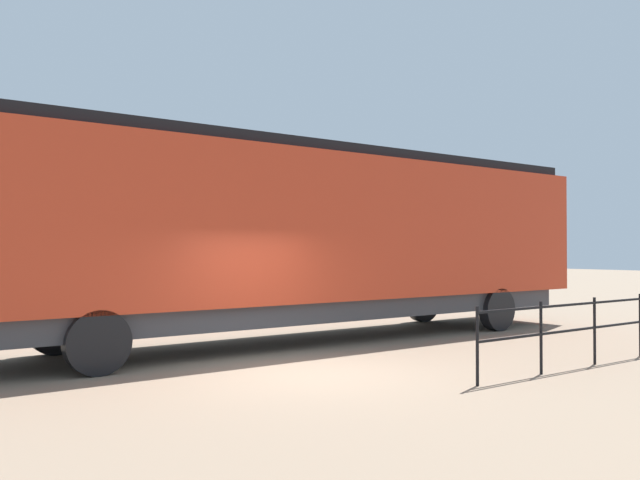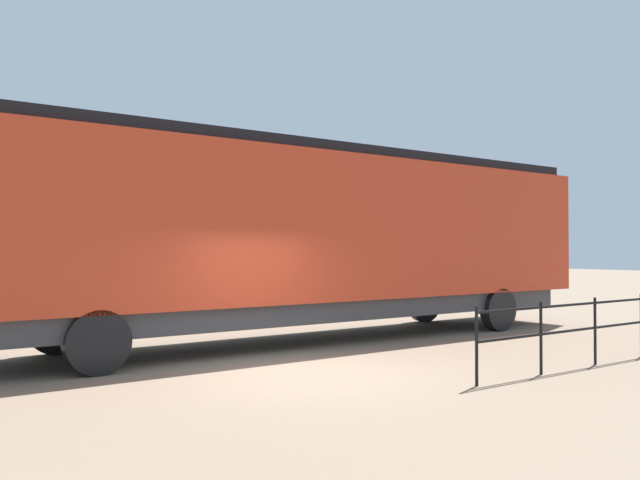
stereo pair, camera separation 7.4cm
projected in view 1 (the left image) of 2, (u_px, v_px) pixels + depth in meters
ground_plane at (302, 374)px, 11.08m from camera, size 120.00×120.00×0.00m
locomotive at (322, 234)px, 15.37m from camera, size 3.00×16.11×4.43m
platform_fence at (618, 319)px, 12.47m from camera, size 0.05×8.13×1.23m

